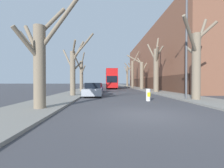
% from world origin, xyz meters
% --- Properties ---
extents(ground_plane, '(300.00, 300.00, 0.00)m').
position_xyz_m(ground_plane, '(0.00, 0.00, 0.00)').
color(ground_plane, '#424247').
extents(sidewalk_left, '(3.41, 120.00, 0.12)m').
position_xyz_m(sidewalk_left, '(-5.99, 50.00, 0.06)').
color(sidewalk_left, gray).
rests_on(sidewalk_left, ground).
extents(sidewalk_right, '(3.41, 120.00, 0.12)m').
position_xyz_m(sidewalk_right, '(5.99, 50.00, 0.06)').
color(sidewalk_right, gray).
rests_on(sidewalk_right, ground).
extents(building_facade_right, '(10.08, 42.57, 12.96)m').
position_xyz_m(building_facade_right, '(12.68, 30.54, 6.47)').
color(building_facade_right, brown).
rests_on(building_facade_right, ground).
extents(street_tree_left_0, '(3.54, 2.39, 6.23)m').
position_xyz_m(street_tree_left_0, '(-5.38, 1.37, 2.74)').
color(street_tree_left_0, '#7A6B56').
rests_on(street_tree_left_0, ground).
extents(street_tree_left_1, '(3.98, 3.55, 6.30)m').
position_xyz_m(street_tree_left_1, '(-5.29, 9.25, 2.92)').
color(street_tree_left_1, '#7A6B56').
rests_on(street_tree_left_1, ground).
extents(street_tree_left_2, '(1.43, 2.32, 5.90)m').
position_xyz_m(street_tree_left_2, '(-5.55, 16.07, 2.64)').
color(street_tree_left_2, '#7A6B56').
rests_on(street_tree_left_2, ground).
extents(street_tree_right_0, '(3.97, 3.88, 7.15)m').
position_xyz_m(street_tree_right_0, '(5.52, 5.04, 3.22)').
color(street_tree_right_0, '#7A6B56').
rests_on(street_tree_right_0, ground).
extents(street_tree_right_1, '(1.96, 3.77, 8.51)m').
position_xyz_m(street_tree_right_1, '(5.54, 14.85, 3.72)').
color(street_tree_right_1, '#7A6B56').
rests_on(street_tree_right_1, ground).
extents(street_tree_right_2, '(4.10, 2.46, 7.44)m').
position_xyz_m(street_tree_right_2, '(5.53, 23.93, 3.29)').
color(street_tree_right_2, '#7A6B56').
rests_on(street_tree_right_2, ground).
extents(street_tree_right_3, '(4.08, 1.74, 9.89)m').
position_xyz_m(street_tree_right_3, '(5.47, 33.79, 4.13)').
color(street_tree_right_3, '#7A6B56').
rests_on(street_tree_right_3, ground).
extents(street_tree_right_4, '(3.45, 2.43, 7.94)m').
position_xyz_m(street_tree_right_4, '(5.58, 44.16, 3.82)').
color(street_tree_right_4, '#7A6B56').
rests_on(street_tree_right_4, ground).
extents(double_decker_bus, '(2.46, 11.94, 4.38)m').
position_xyz_m(double_decker_bus, '(-0.56, 29.36, 2.48)').
color(double_decker_bus, red).
rests_on(double_decker_bus, ground).
extents(parked_car_0, '(1.88, 4.55, 1.45)m').
position_xyz_m(parked_car_0, '(-3.20, 9.47, 0.68)').
color(parked_car_0, '#9EA3AD').
rests_on(parked_car_0, ground).
extents(parked_car_1, '(1.77, 4.54, 1.34)m').
position_xyz_m(parked_car_1, '(-3.20, 15.92, 0.64)').
color(parked_car_1, navy).
rests_on(parked_car_1, ground).
extents(lamp_post, '(1.40, 0.20, 9.12)m').
position_xyz_m(lamp_post, '(4.71, 5.22, 5.03)').
color(lamp_post, '#4C4F54').
rests_on(lamp_post, ground).
extents(traffic_bollard, '(0.34, 0.35, 0.97)m').
position_xyz_m(traffic_bollard, '(1.57, 5.06, 0.49)').
color(traffic_bollard, white).
rests_on(traffic_bollard, ground).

